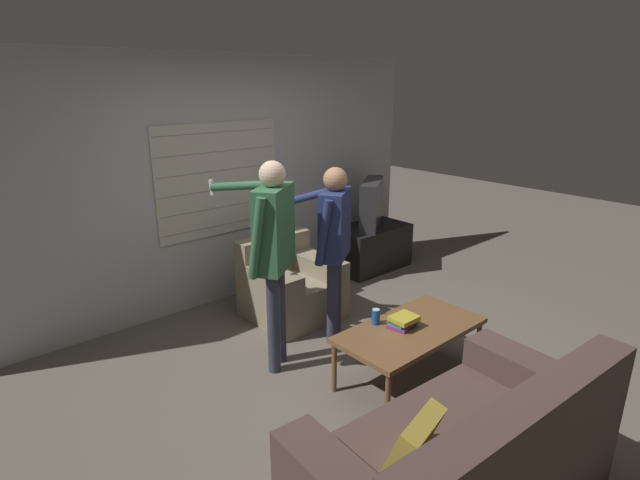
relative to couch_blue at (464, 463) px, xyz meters
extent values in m
plane|color=#665B51|center=(0.61, 1.35, -0.32)|extent=(16.00, 16.00, 0.00)
cube|color=#ADB2B7|center=(0.61, 3.38, 0.95)|extent=(5.20, 0.06, 2.55)
cube|color=beige|center=(0.54, 3.34, 0.99)|extent=(1.40, 0.02, 1.15)
cube|color=gray|center=(0.54, 3.33, 0.51)|extent=(1.37, 0.00, 0.01)
cube|color=gray|center=(0.54, 3.33, 0.71)|extent=(1.37, 0.00, 0.01)
cube|color=gray|center=(0.54, 3.33, 0.90)|extent=(1.37, 0.00, 0.01)
cube|color=gray|center=(0.54, 3.33, 1.09)|extent=(1.37, 0.00, 0.01)
cube|color=gray|center=(0.54, 3.33, 1.28)|extent=(1.37, 0.00, 0.01)
cube|color=gray|center=(0.54, 3.33, 1.47)|extent=(1.37, 0.00, 0.01)
cube|color=#4C3833|center=(0.01, 0.06, -0.11)|extent=(1.85, 1.05, 0.43)
cube|color=#4C3833|center=(-0.02, -0.30, 0.34)|extent=(1.80, 0.32, 0.47)
cube|color=#4C3833|center=(0.78, 0.01, 0.20)|extent=(0.30, 0.95, 0.19)
cube|color=#B29338|center=(-0.30, 0.13, 0.21)|extent=(0.40, 0.29, 0.37)
cube|color=gray|center=(0.81, 2.51, -0.12)|extent=(0.82, 0.81, 0.40)
cube|color=gray|center=(0.80, 2.81, 0.27)|extent=(0.82, 0.21, 0.38)
cube|color=gray|center=(1.09, 2.51, 0.17)|extent=(0.25, 0.81, 0.18)
cube|color=gray|center=(0.52, 2.51, 0.17)|extent=(0.25, 0.81, 0.18)
cube|color=brown|center=(0.80, 1.02, 0.11)|extent=(1.20, 0.62, 0.04)
cylinder|color=brown|center=(0.24, 1.29, -0.12)|extent=(0.04, 0.04, 0.41)
cylinder|color=brown|center=(1.36, 1.29, -0.12)|extent=(0.04, 0.04, 0.41)
cylinder|color=brown|center=(0.24, 0.75, -0.12)|extent=(0.04, 0.04, 0.41)
cylinder|color=brown|center=(1.36, 0.75, -0.12)|extent=(0.04, 0.04, 0.41)
cube|color=black|center=(2.40, 2.94, -0.05)|extent=(0.96, 0.58, 0.55)
cube|color=#2D2D33|center=(2.40, 2.94, 0.51)|extent=(0.75, 0.62, 0.58)
cube|color=#3D4738|center=(2.34, 3.02, 0.51)|extent=(0.55, 0.40, 0.47)
cylinder|color=#33384C|center=(0.07, 1.82, 0.11)|extent=(0.10, 0.10, 0.87)
cylinder|color=#33384C|center=(0.20, 1.91, 0.11)|extent=(0.10, 0.10, 0.87)
cube|color=#336642|center=(0.13, 1.86, 0.88)|extent=(0.49, 0.43, 0.66)
sphere|color=beige|center=(0.13, 1.86, 1.30)|extent=(0.20, 0.20, 0.20)
cylinder|color=#336642|center=(-0.10, 1.76, 0.87)|extent=(0.15, 0.17, 0.63)
cylinder|color=#336642|center=(0.16, 2.26, 1.15)|extent=(0.42, 0.55, 0.13)
cube|color=white|center=(-0.02, 2.52, 1.12)|extent=(0.05, 0.05, 0.13)
cylinder|color=#33384C|center=(0.75, 1.86, 0.08)|extent=(0.10, 0.10, 0.80)
cylinder|color=#33384C|center=(0.87, 1.94, 0.08)|extent=(0.10, 0.10, 0.80)
cube|color=navy|center=(0.81, 1.90, 0.78)|extent=(0.47, 0.41, 0.60)
sphere|color=#A87A56|center=(0.81, 1.90, 1.17)|extent=(0.21, 0.21, 0.21)
cylinder|color=navy|center=(0.59, 1.80, 0.76)|extent=(0.15, 0.17, 0.57)
cylinder|color=navy|center=(0.85, 2.26, 0.96)|extent=(0.38, 0.50, 0.24)
cube|color=white|center=(0.70, 2.48, 0.87)|extent=(0.07, 0.07, 0.13)
cube|color=#75387F|center=(0.77, 1.08, 0.15)|extent=(0.25, 0.20, 0.03)
cube|color=#33754C|center=(0.78, 1.08, 0.17)|extent=(0.21, 0.16, 0.03)
cube|color=gold|center=(0.77, 1.06, 0.21)|extent=(0.20, 0.17, 0.04)
cylinder|color=#194C9E|center=(0.65, 1.24, 0.19)|extent=(0.07, 0.07, 0.12)
cylinder|color=silver|center=(0.65, 1.24, 0.25)|extent=(0.06, 0.06, 0.00)
cube|color=white|center=(0.89, 1.13, 0.14)|extent=(0.07, 0.14, 0.02)
camera|label=1|loc=(-2.02, -1.13, 1.97)|focal=28.00mm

